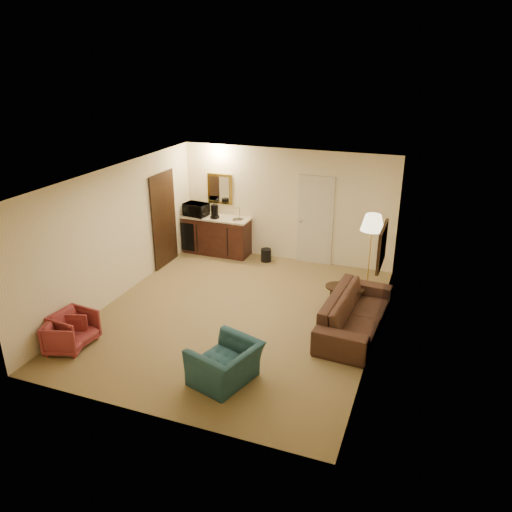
# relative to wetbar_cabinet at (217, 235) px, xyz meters

# --- Properties ---
(ground) EXTENTS (6.00, 6.00, 0.00)m
(ground) POSITION_rel_wetbar_cabinet_xyz_m (1.65, -2.72, -0.46)
(ground) COLOR olive
(ground) RESTS_ON ground
(room_walls) EXTENTS (5.02, 6.01, 2.61)m
(room_walls) POSITION_rel_wetbar_cabinet_xyz_m (1.55, -1.95, 1.26)
(room_walls) COLOR beige
(room_walls) RESTS_ON ground
(wetbar_cabinet) EXTENTS (1.64, 0.58, 0.92)m
(wetbar_cabinet) POSITION_rel_wetbar_cabinet_xyz_m (0.00, 0.00, 0.00)
(wetbar_cabinet) COLOR #381911
(wetbar_cabinet) RESTS_ON ground
(sofa) EXTENTS (0.81, 2.32, 0.89)m
(sofa) POSITION_rel_wetbar_cabinet_xyz_m (3.80, -2.50, -0.01)
(sofa) COLOR black
(sofa) RESTS_ON ground
(teal_armchair) EXTENTS (0.85, 1.07, 0.82)m
(teal_armchair) POSITION_rel_wetbar_cabinet_xyz_m (2.28, -4.68, -0.05)
(teal_armchair) COLOR #1F494D
(teal_armchair) RESTS_ON ground
(rose_chair_near) EXTENTS (0.63, 0.66, 0.63)m
(rose_chair_near) POSITION_rel_wetbar_cabinet_xyz_m (-0.50, -4.59, -0.15)
(rose_chair_near) COLOR maroon
(rose_chair_near) RESTS_ON ground
(rose_chair_far) EXTENTS (0.68, 0.71, 0.59)m
(rose_chair_far) POSITION_rel_wetbar_cabinet_xyz_m (-0.50, -4.81, -0.17)
(rose_chair_far) COLOR maroon
(rose_chair_far) RESTS_ON ground
(coffee_table) EXTENTS (0.85, 0.68, 0.42)m
(coffee_table) POSITION_rel_wetbar_cabinet_xyz_m (3.45, -1.72, -0.25)
(coffee_table) COLOR black
(coffee_table) RESTS_ON ground
(floor_lamp) EXTENTS (0.50, 0.50, 1.73)m
(floor_lamp) POSITION_rel_wetbar_cabinet_xyz_m (3.79, -1.11, 0.40)
(floor_lamp) COLOR gold
(floor_lamp) RESTS_ON ground
(waste_bin) EXTENTS (0.28, 0.28, 0.30)m
(waste_bin) POSITION_rel_wetbar_cabinet_xyz_m (1.29, -0.07, -0.31)
(waste_bin) COLOR black
(waste_bin) RESTS_ON ground
(microwave) EXTENTS (0.59, 0.38, 0.38)m
(microwave) POSITION_rel_wetbar_cabinet_xyz_m (-0.50, -0.06, 0.65)
(microwave) COLOR black
(microwave) RESTS_ON wetbar_cabinet
(coffee_maker) EXTENTS (0.18, 0.18, 0.32)m
(coffee_maker) POSITION_rel_wetbar_cabinet_xyz_m (0.01, -0.09, 0.62)
(coffee_maker) COLOR black
(coffee_maker) RESTS_ON wetbar_cabinet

